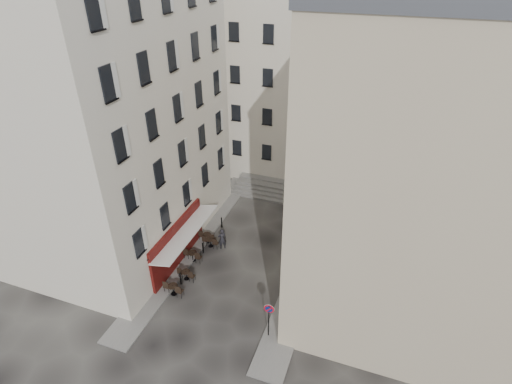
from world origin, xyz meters
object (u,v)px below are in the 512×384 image
at_px(bistro_table_a, 174,289).
at_px(no_parking_sign, 269,315).
at_px(pedestrian, 222,239).
at_px(bistro_table_b, 186,274).

bearing_deg(bistro_table_a, no_parking_sign, -9.22).
xyz_separation_m(bistro_table_a, pedestrian, (1.11, 5.54, 0.38)).
bearing_deg(pedestrian, no_parking_sign, 90.56).
bearing_deg(bistro_table_b, no_parking_sign, -21.41).
bearing_deg(bistro_table_a, bistro_table_b, 85.91).
height_order(bistro_table_b, pedestrian, pedestrian).
height_order(no_parking_sign, bistro_table_b, no_parking_sign).
distance_m(bistro_table_a, bistro_table_b, 1.57).
bearing_deg(no_parking_sign, bistro_table_b, 155.28).
relative_size(no_parking_sign, bistro_table_a, 1.86).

